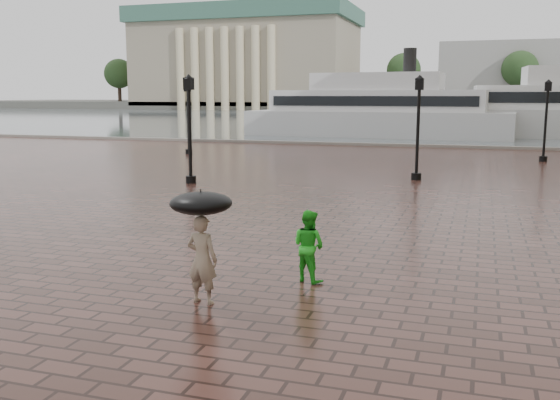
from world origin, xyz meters
name	(u,v)px	position (x,y,z in m)	size (l,w,h in m)	color
ground	(232,247)	(0.00, 0.00, 0.00)	(300.00, 300.00, 0.00)	#382019
harbour_water	(447,118)	(0.00, 92.00, 0.00)	(240.00, 240.00, 0.00)	#4E585F
quay_edge	(400,146)	(0.00, 32.00, 0.00)	(80.00, 0.60, 0.30)	slate
far_shore	(462,105)	(0.00, 160.00, 1.00)	(300.00, 60.00, 2.00)	#4C4C47
museum	(247,56)	(-55.00, 144.61, 13.91)	(57.00, 32.50, 26.00)	gray
far_trees	(460,70)	(0.00, 138.00, 9.42)	(188.00, 8.00, 13.50)	#2D2119
street_lamps	(335,122)	(-1.50, 17.50, 2.33)	(21.44, 14.44, 4.40)	black
adult_pedestrian	(202,259)	(1.08, -4.01, 0.80)	(0.59, 0.39, 1.61)	gray
child_pedestrian	(309,246)	(2.51, -2.11, 0.72)	(0.70, 0.55, 1.45)	green
ferry_near	(377,111)	(-3.41, 42.20, 2.31)	(23.70, 7.00, 7.68)	#BBBBBB
umbrella	(201,203)	(1.08, -4.01, 1.82)	(1.10, 1.10, 1.12)	black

